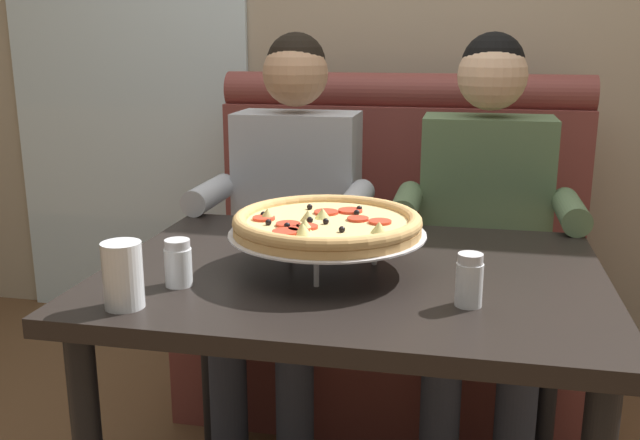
# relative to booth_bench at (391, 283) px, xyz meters

# --- Properties ---
(back_wall_with_window) EXTENTS (6.00, 0.12, 2.80)m
(back_wall_with_window) POSITION_rel_booth_bench_xyz_m (0.00, 0.57, 1.00)
(back_wall_with_window) COLOR tan
(back_wall_with_window) RESTS_ON ground_plane
(window_panel) EXTENTS (1.10, 0.02, 2.80)m
(window_panel) POSITION_rel_booth_bench_xyz_m (-1.23, 0.50, 1.00)
(window_panel) COLOR white
(window_panel) RESTS_ON ground_plane
(booth_bench) EXTENTS (1.36, 0.78, 1.13)m
(booth_bench) POSITION_rel_booth_bench_xyz_m (0.00, 0.00, 0.00)
(booth_bench) COLOR brown
(booth_bench) RESTS_ON ground_plane
(dining_table) EXTENTS (1.12, 0.84, 0.74)m
(dining_table) POSITION_rel_booth_bench_xyz_m (0.00, -0.89, 0.25)
(dining_table) COLOR black
(dining_table) RESTS_ON ground_plane
(diner_left) EXTENTS (0.54, 0.64, 1.27)m
(diner_left) POSITION_rel_booth_bench_xyz_m (-0.31, -0.27, 0.31)
(diner_left) COLOR #2D3342
(diner_left) RESTS_ON ground_plane
(diner_right) EXTENTS (0.54, 0.64, 1.27)m
(diner_right) POSITION_rel_booth_bench_xyz_m (0.31, -0.27, 0.31)
(diner_right) COLOR #2D3342
(diner_right) RESTS_ON ground_plane
(pizza) EXTENTS (0.45, 0.45, 0.14)m
(pizza) POSITION_rel_booth_bench_xyz_m (-0.06, -0.91, 0.45)
(pizza) COLOR silver
(pizza) RESTS_ON dining_table
(shaker_pepper_flakes) EXTENTS (0.05, 0.05, 0.11)m
(shaker_pepper_flakes) POSITION_rel_booth_bench_xyz_m (0.26, -1.07, 0.39)
(shaker_pepper_flakes) COLOR white
(shaker_pepper_flakes) RESTS_ON dining_table
(shaker_oregano) EXTENTS (0.06, 0.06, 0.10)m
(shaker_oregano) POSITION_rel_booth_bench_xyz_m (-0.35, -1.08, 0.39)
(shaker_oregano) COLOR white
(shaker_oregano) RESTS_ON dining_table
(drinking_glass) EXTENTS (0.08, 0.08, 0.13)m
(drinking_glass) POSITION_rel_booth_bench_xyz_m (-0.40, -1.22, 0.40)
(drinking_glass) COLOR silver
(drinking_glass) RESTS_ON dining_table
(patio_chair) EXTENTS (0.41, 0.40, 0.86)m
(patio_chair) POSITION_rel_booth_bench_xyz_m (-1.20, 1.04, 0.13)
(patio_chair) COLOR black
(patio_chair) RESTS_ON ground_plane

